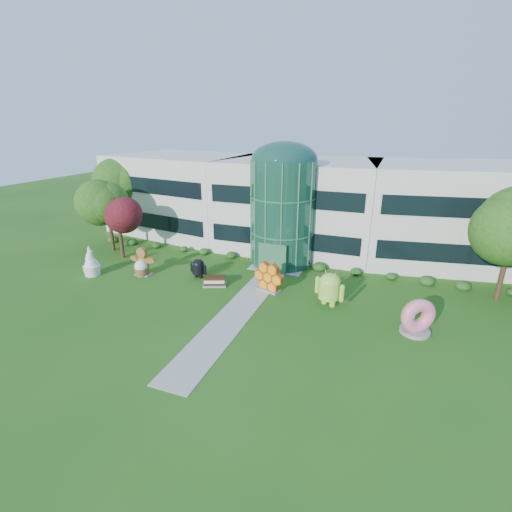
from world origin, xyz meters
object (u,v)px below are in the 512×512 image
at_px(android_black, 198,267).
at_px(donut, 417,316).
at_px(android_green, 329,287).
at_px(gingerbread, 143,261).

bearing_deg(android_black, donut, -1.10).
height_order(android_green, donut, android_green).
bearing_deg(android_green, android_black, -161.64).
xyz_separation_m(android_black, gingerbread, (-4.95, -1.20, 0.31)).
xyz_separation_m(donut, gingerbread, (-22.68, 1.88, 0.07)).
height_order(android_black, donut, donut).
height_order(android_green, android_black, android_green).
bearing_deg(android_green, gingerbread, -155.90).
xyz_separation_m(android_green, android_black, (-11.72, 1.13, -0.48)).
distance_m(android_green, gingerbread, 16.67).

